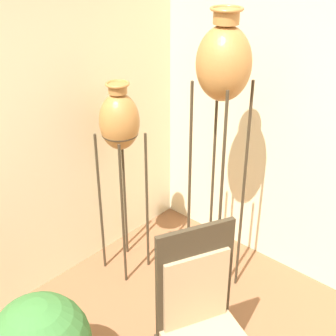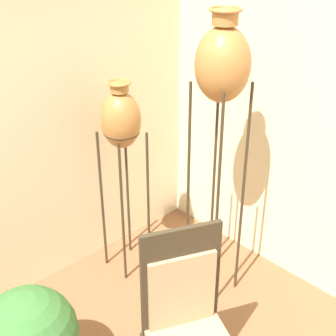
{
  "view_description": "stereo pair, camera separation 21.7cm",
  "coord_description": "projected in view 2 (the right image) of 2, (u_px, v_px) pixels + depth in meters",
  "views": [
    {
      "loc": [
        -0.96,
        -0.68,
        2.46
      ],
      "look_at": [
        1.16,
        1.25,
        0.95
      ],
      "focal_mm": 50.0,
      "sensor_mm": 36.0,
      "label": 1
    },
    {
      "loc": [
        -0.81,
        -0.83,
        2.46
      ],
      "look_at": [
        1.16,
        1.25,
        0.95
      ],
      "focal_mm": 50.0,
      "sensor_mm": 36.0,
      "label": 2
    }
  ],
  "objects": [
    {
      "name": "vase_stand_tall",
      "position": [
        222.0,
        70.0,
        2.78
      ],
      "size": [
        0.34,
        0.34,
        2.04
      ],
      "color": "#382D1E",
      "rests_on": "ground_plane"
    },
    {
      "name": "chair",
      "position": [
        188.0,
        321.0,
        2.45
      ],
      "size": [
        0.6,
        0.59,
        1.13
      ],
      "rotation": [
        0.0,
        0.0,
        -0.43
      ],
      "color": "#382D1E",
      "rests_on": "ground_plane"
    },
    {
      "name": "vase_stand_medium",
      "position": [
        121.0,
        124.0,
        3.23
      ],
      "size": [
        0.28,
        0.28,
        1.53
      ],
      "color": "#382D1E",
      "rests_on": "ground_plane"
    }
  ]
}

